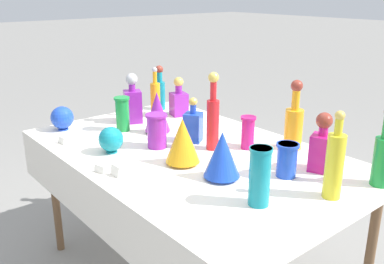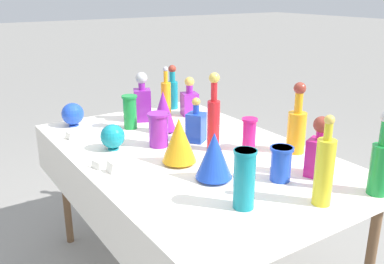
{
  "view_description": "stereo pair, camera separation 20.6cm",
  "coord_description": "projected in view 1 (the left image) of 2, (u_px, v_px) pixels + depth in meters",
  "views": [
    {
      "loc": [
        1.51,
        -1.24,
        1.52
      ],
      "look_at": [
        0.0,
        0.0,
        0.86
      ],
      "focal_mm": 40.0,
      "sensor_mm": 36.0,
      "label": 1
    },
    {
      "loc": [
        1.63,
        -1.08,
        1.52
      ],
      "look_at": [
        0.0,
        0.0,
        0.86
      ],
      "focal_mm": 40.0,
      "sensor_mm": 36.0,
      "label": 2
    }
  ],
  "objects": [
    {
      "name": "square_decanter_2",
      "position": [
        133.0,
        102.0,
        2.52
      ],
      "size": [
        0.13,
        0.13,
        0.29
      ],
      "color": "purple",
      "rests_on": "display_table"
    },
    {
      "name": "tall_bottle_2",
      "position": [
        384.0,
        155.0,
        1.7
      ],
      "size": [
        0.08,
        0.08,
        0.34
      ],
      "color": "#198C38",
      "rests_on": "display_table"
    },
    {
      "name": "price_tag_right",
      "position": [
        61.0,
        140.0,
        2.2
      ],
      "size": [
        0.06,
        0.02,
        0.03
      ],
      "primitive_type": "cube",
      "rotation": [
        -0.21,
        0.0,
        0.12
      ],
      "color": "white",
      "rests_on": "display_table"
    },
    {
      "name": "square_decanter_3",
      "position": [
        179.0,
        100.0,
        2.66
      ],
      "size": [
        0.12,
        0.12,
        0.24
      ],
      "color": "purple",
      "rests_on": "display_table"
    },
    {
      "name": "round_bowl_0",
      "position": [
        62.0,
        118.0,
        2.39
      ],
      "size": [
        0.13,
        0.13,
        0.14
      ],
      "color": "blue",
      "rests_on": "display_table"
    },
    {
      "name": "tall_bottle_5",
      "position": [
        213.0,
        117.0,
        2.08
      ],
      "size": [
        0.06,
        0.06,
        0.39
      ],
      "color": "red",
      "rests_on": "display_table"
    },
    {
      "name": "price_tag_left",
      "position": [
        115.0,
        171.0,
        1.82
      ],
      "size": [
        0.06,
        0.02,
        0.05
      ],
      "primitive_type": "cube",
      "rotation": [
        -0.21,
        0.0,
        0.04
      ],
      "color": "white",
      "rests_on": "display_table"
    },
    {
      "name": "fluted_vase_2",
      "position": [
        183.0,
        141.0,
        1.92
      ],
      "size": [
        0.16,
        0.16,
        0.21
      ],
      "color": "orange",
      "rests_on": "display_table"
    },
    {
      "name": "fluted_vase_0",
      "position": [
        157.0,
        112.0,
        2.33
      ],
      "size": [
        0.14,
        0.14,
        0.23
      ],
      "color": "purple",
      "rests_on": "display_table"
    },
    {
      "name": "tall_bottle_1",
      "position": [
        155.0,
        98.0,
        2.63
      ],
      "size": [
        0.06,
        0.06,
        0.31
      ],
      "color": "orange",
      "rests_on": "display_table"
    },
    {
      "name": "round_bowl_1",
      "position": [
        111.0,
        139.0,
        2.06
      ],
      "size": [
        0.12,
        0.12,
        0.13
      ],
      "color": "teal",
      "rests_on": "display_table"
    },
    {
      "name": "price_tag_center",
      "position": [
        99.0,
        169.0,
        1.85
      ],
      "size": [
        0.06,
        0.03,
        0.03
      ],
      "primitive_type": "cube",
      "rotation": [
        -0.21,
        0.0,
        0.25
      ],
      "color": "white",
      "rests_on": "display_table"
    },
    {
      "name": "slender_vase_3",
      "position": [
        287.0,
        159.0,
        1.8
      ],
      "size": [
        0.1,
        0.1,
        0.15
      ],
      "color": "blue",
      "rests_on": "display_table"
    },
    {
      "name": "tall_bottle_4",
      "position": [
        294.0,
        123.0,
        2.1
      ],
      "size": [
        0.09,
        0.09,
        0.35
      ],
      "color": "orange",
      "rests_on": "display_table"
    },
    {
      "name": "slender_vase_0",
      "position": [
        260.0,
        175.0,
        1.55
      ],
      "size": [
        0.08,
        0.08,
        0.22
      ],
      "color": "teal",
      "rests_on": "display_table"
    },
    {
      "name": "fluted_vase_1",
      "position": [
        222.0,
        154.0,
        1.77
      ],
      "size": [
        0.15,
        0.15,
        0.21
      ],
      "color": "blue",
      "rests_on": "display_table"
    },
    {
      "name": "square_decanter_1",
      "position": [
        193.0,
        125.0,
        2.21
      ],
      "size": [
        0.12,
        0.12,
        0.23
      ],
      "color": "blue",
      "rests_on": "display_table"
    },
    {
      "name": "display_table",
      "position": [
        187.0,
        163.0,
        2.1
      ],
      "size": [
        1.69,
        1.07,
        0.76
      ],
      "color": "white",
      "rests_on": "ground"
    },
    {
      "name": "tall_bottle_3",
      "position": [
        335.0,
        163.0,
        1.59
      ],
      "size": [
        0.07,
        0.07,
        0.34
      ],
      "color": "yellow",
      "rests_on": "display_table"
    },
    {
      "name": "slender_vase_4",
      "position": [
        248.0,
        131.0,
        2.11
      ],
      "size": [
        0.08,
        0.08,
        0.17
      ],
      "color": "#C61972",
      "rests_on": "display_table"
    },
    {
      "name": "tall_bottle_0",
      "position": [
        160.0,
        91.0,
        2.79
      ],
      "size": [
        0.07,
        0.07,
        0.29
      ],
      "color": "teal",
      "rests_on": "display_table"
    },
    {
      "name": "square_decanter_0",
      "position": [
        322.0,
        146.0,
        1.84
      ],
      "size": [
        0.12,
        0.12,
        0.26
      ],
      "color": "#C61972",
      "rests_on": "display_table"
    },
    {
      "name": "slender_vase_2",
      "position": [
        157.0,
        130.0,
        2.12
      ],
      "size": [
        0.11,
        0.11,
        0.17
      ],
      "color": "purple",
      "rests_on": "display_table"
    },
    {
      "name": "slender_vase_1",
      "position": [
        122.0,
        113.0,
        2.37
      ],
      "size": [
        0.09,
        0.09,
        0.19
      ],
      "color": "#198C38",
      "rests_on": "display_table"
    }
  ]
}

